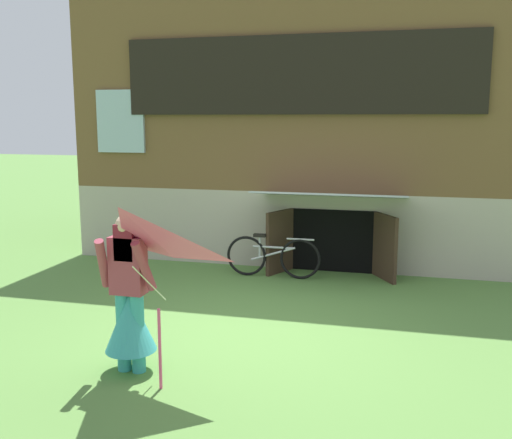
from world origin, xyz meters
name	(u,v)px	position (x,y,z in m)	size (l,w,h in m)	color
ground_plane	(251,328)	(0.00, 0.00, 0.00)	(60.00, 60.00, 0.00)	#56843D
log_house	(317,115)	(0.00, 5.19, 2.63)	(8.20, 5.51, 5.25)	#ADA393
person	(129,307)	(-0.87, -1.49, 0.68)	(0.61, 0.52, 1.63)	teal
kite	(120,260)	(-0.63, -2.08, 1.32)	(1.22, 1.24, 1.64)	#E54C7F
bicycle_silver	(273,256)	(-0.26, 2.37, 0.35)	(1.55, 0.08, 0.71)	black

